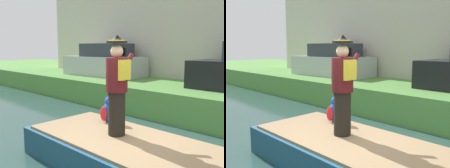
% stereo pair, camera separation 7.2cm
% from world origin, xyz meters
% --- Properties ---
extents(boat, '(1.81, 4.20, 0.61)m').
position_xyz_m(boat, '(0.00, -0.11, 0.40)').
color(boat, '#23517A').
rests_on(boat, canal_water).
extents(person_pirate, '(0.61, 0.42, 1.85)m').
position_xyz_m(person_pirate, '(0.04, 0.15, 1.64)').
color(person_pirate, black).
rests_on(person_pirate, boat).
extents(parrot_plush, '(0.36, 0.34, 0.57)m').
position_xyz_m(parrot_plush, '(0.54, 0.88, 0.95)').
color(parrot_plush, blue).
rests_on(parrot_plush, boat).
extents(parked_car_silver, '(1.91, 4.08, 1.50)m').
position_xyz_m(parked_car_silver, '(5.09, 5.73, 1.66)').
color(parked_car_silver, '#B7B7BC').
rests_on(parked_car_silver, grass_bank_far).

